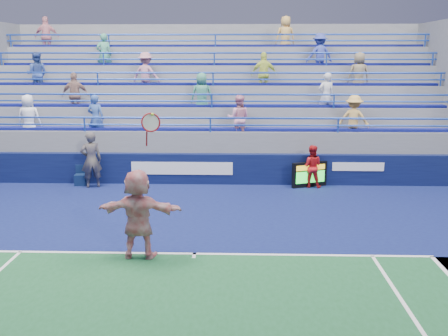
{
  "coord_description": "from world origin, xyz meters",
  "views": [
    {
      "loc": [
        1.01,
        -10.82,
        4.54
      ],
      "look_at": [
        0.61,
        2.5,
        1.5
      ],
      "focal_mm": 40.0,
      "sensor_mm": 36.0,
      "label": 1
    }
  ],
  "objects_px": {
    "serve_speed_board": "(309,175)",
    "line_judge": "(91,160)",
    "tennis_player": "(138,214)",
    "ball_girl": "(311,166)",
    "judge_chair": "(81,179)"
  },
  "relations": [
    {
      "from": "serve_speed_board",
      "to": "line_judge",
      "type": "relative_size",
      "value": 0.64
    },
    {
      "from": "line_judge",
      "to": "ball_girl",
      "type": "bearing_deg",
      "value": 159.87
    },
    {
      "from": "tennis_player",
      "to": "line_judge",
      "type": "xyz_separation_m",
      "value": [
        -2.85,
        6.07,
        -0.06
      ]
    },
    {
      "from": "serve_speed_board",
      "to": "line_judge",
      "type": "bearing_deg",
      "value": -178.0
    },
    {
      "from": "serve_speed_board",
      "to": "ball_girl",
      "type": "relative_size",
      "value": 0.84
    },
    {
      "from": "judge_chair",
      "to": "line_judge",
      "type": "bearing_deg",
      "value": -31.03
    },
    {
      "from": "tennis_player",
      "to": "judge_chair",
      "type": "bearing_deg",
      "value": 117.73
    },
    {
      "from": "serve_speed_board",
      "to": "tennis_player",
      "type": "height_order",
      "value": "tennis_player"
    },
    {
      "from": "judge_chair",
      "to": "line_judge",
      "type": "height_order",
      "value": "line_judge"
    },
    {
      "from": "judge_chair",
      "to": "tennis_player",
      "type": "relative_size",
      "value": 0.21
    },
    {
      "from": "serve_speed_board",
      "to": "judge_chair",
      "type": "relative_size",
      "value": 1.79
    },
    {
      "from": "judge_chair",
      "to": "serve_speed_board",
      "type": "bearing_deg",
      "value": -0.25
    },
    {
      "from": "tennis_player",
      "to": "ball_girl",
      "type": "distance_m",
      "value": 7.92
    },
    {
      "from": "judge_chair",
      "to": "ball_girl",
      "type": "distance_m",
      "value": 8.14
    },
    {
      "from": "serve_speed_board",
      "to": "line_judge",
      "type": "height_order",
      "value": "line_judge"
    }
  ]
}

